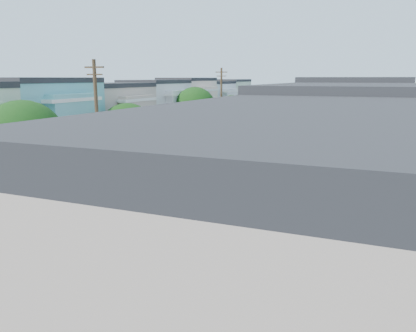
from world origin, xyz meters
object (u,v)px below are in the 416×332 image
Objects in this scene: fedex_truck at (169,206)px; parked_right_c at (294,158)px; parked_left_c at (87,205)px; parked_right_d at (305,147)px; tree_b at (23,142)px; parked_right_a at (194,257)px; utility_pole_near at (98,130)px; tree_far_r at (328,117)px; tree_d at (194,108)px; utility_pole_far at (221,107)px; lead_sedan at (221,192)px; parked_left_d at (182,163)px; parked_right_b at (217,233)px; tree_e at (232,111)px; tree_c at (127,132)px.

fedex_truck is 1.43× the size of parked_right_c.
parked_right_d is at bearing 69.82° from parked_left_c.
parked_right_a is (11.20, -1.24, -4.64)m from tree_b.
parked_right_d is at bearing 65.67° from utility_pole_near.
tree_far_r is (13.20, 36.30, -1.30)m from tree_b.
tree_d is 0.79× the size of utility_pole_far.
fedex_truck reaches higher than parked_right_a.
parked_right_a is 25.51m from parked_right_c.
lead_sedan is 0.82× the size of parked_left_d.
utility_pole_near is 2.45× the size of parked_right_c.
parked_right_b is (-1.99, -34.52, -3.24)m from tree_far_r.
utility_pole_near is at bearing 149.78° from parked_right_b.
parked_right_d is at bearing 70.49° from tree_b.
parked_right_c is (11.20, 0.12, -4.86)m from tree_d.
tree_e is 19.54m from parked_left_d.
utility_pole_far is (0.00, -4.25, 0.80)m from tree_e.
parked_right_d is at bearing -26.09° from tree_e.
parked_right_b is at bearing -38.30° from tree_c.
parked_left_c is at bearing -133.18° from lead_sedan.
tree_far_r is at bearing 84.11° from fedex_truck.
tree_e is at bearing 91.36° from parked_left_c.
parked_right_b is (11.20, -22.37, -4.78)m from tree_d.
parked_right_b is at bearing -70.18° from utility_pole_far.
parked_right_d is at bearing -6.29° from utility_pole_far.
tree_d is at bearing 127.05° from lead_sedan.
parked_right_d is (0.00, 7.35, 0.04)m from parked_right_c.
parked_right_b is at bearing -10.45° from parked_left_c.
tree_c is 0.87× the size of tree_d.
parked_right_b reaches higher than parked_right_a.
tree_b is 1.87× the size of parked_left_c.
tree_d is at bearing -90.00° from tree_e.
tree_d reaches higher than parked_right_a.
tree_e reaches higher than parked_right_d.
lead_sedan is at bearing -59.54° from tree_d.
parked_right_c is at bearing -99.42° from tree_far_r.
tree_e is 13.23m from tree_far_r.
parked_right_c is at bearing -48.88° from tree_e.
parked_right_b reaches higher than parked_left_d.
tree_e is at bearing 90.00° from tree_c.
parked_right_a is 32.86m from parked_right_d.
tree_far_r is 1.02× the size of parked_right_b.
lead_sedan is 1.02× the size of parked_right_a.
tree_b is 1.37× the size of tree_far_r.
fedex_truck is 1.41× the size of lead_sedan.
tree_c reaches higher than parked_left_d.
tree_e reaches higher than lead_sedan.
utility_pole_near is at bearing -100.48° from parked_left_d.
tree_c reaches higher than parked_right_a.
tree_e is at bearing 90.00° from utility_pole_near.
tree_b is 12.22m from parked_right_b.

